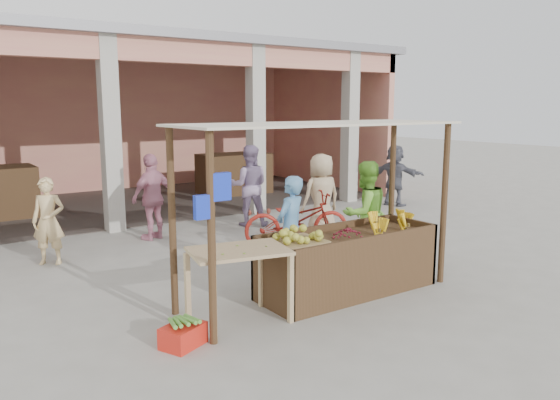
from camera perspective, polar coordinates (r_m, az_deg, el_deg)
ground at (r=7.60m, az=4.13°, el=-10.24°), size 60.00×60.00×0.00m
market_building at (r=15.18m, az=-17.31°, el=9.77°), size 14.40×6.40×4.20m
fruit_stall at (r=7.78m, az=7.07°, el=-6.70°), size 2.60×0.95×0.80m
stall_awning at (r=7.20m, az=3.93°, el=4.82°), size 4.09×1.35×2.39m
banana_heap at (r=8.16m, az=11.30°, el=-2.47°), size 1.00×0.54×0.18m
melon_tray at (r=7.17m, az=1.71°, el=-4.01°), size 0.70×0.60×0.19m
berry_heap at (r=7.62m, az=7.12°, el=-3.33°), size 0.49×0.40×0.16m
side_table at (r=6.54m, az=-4.31°, el=-6.37°), size 1.27×0.97×0.93m
papaya_pile at (r=6.48m, az=-4.34°, el=-4.21°), size 0.77×0.44×0.22m
red_crate at (r=6.24m, az=-10.09°, el=-13.78°), size 0.56×0.50×0.24m
plantain_bundle at (r=6.18m, az=-10.14°, el=-12.43°), size 0.39×0.27×0.08m
produce_sacks at (r=13.15m, az=-2.23°, el=-0.39°), size 0.89×0.66×0.54m
vendor_blue at (r=8.16m, az=1.11°, el=-2.60°), size 0.76×0.67×1.69m
vendor_green at (r=9.03m, az=8.87°, el=-1.11°), size 0.90×0.56×1.81m
motorcycle at (r=10.11m, az=1.76°, el=-1.96°), size 1.44×2.17×1.07m
shopper_b at (r=10.92m, az=-13.16°, el=0.62°), size 1.19×0.91×1.81m
shopper_c at (r=10.66m, az=4.34°, el=0.82°), size 0.95×0.66×1.87m
shopper_d at (r=14.60m, az=11.92°, el=2.73°), size 1.03×1.68×1.69m
shopper_e at (r=9.76m, az=-23.05°, el=-1.87°), size 0.70×0.66×1.51m
shopper_f at (r=11.89m, az=-3.24°, el=1.90°), size 1.08×0.95×1.93m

